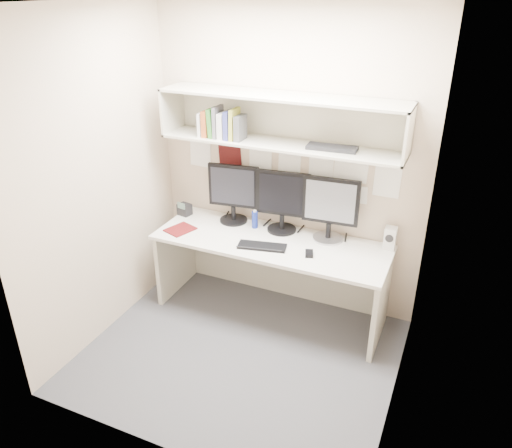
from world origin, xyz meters
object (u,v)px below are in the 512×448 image
at_px(monitor_left, 233,192).
at_px(speaker, 390,238).
at_px(monitor_right, 330,207).
at_px(maroon_notebook, 180,229).
at_px(desk, 271,277).
at_px(desk_phone, 184,209).
at_px(monitor_center, 283,200).
at_px(keyboard, 262,246).

xyz_separation_m(monitor_left, speaker, (1.40, 0.04, -0.19)).
distance_m(monitor_left, monitor_right, 0.89).
relative_size(monitor_right, maroon_notebook, 2.32).
distance_m(desk, desk_phone, 1.04).
height_order(monitor_center, monitor_right, monitor_right).
relative_size(monitor_left, speaker, 2.84).
bearing_deg(keyboard, desk, 69.73).
height_order(desk, monitor_right, monitor_right).
xyz_separation_m(desk, monitor_center, (0.01, 0.22, 0.65)).
bearing_deg(desk, monitor_right, 26.78).
distance_m(desk, monitor_center, 0.69).
bearing_deg(maroon_notebook, monitor_right, 35.84).
bearing_deg(monitor_left, monitor_center, -7.80).
bearing_deg(maroon_notebook, speaker, 32.46).
bearing_deg(maroon_notebook, monitor_center, 43.45).
height_order(monitor_right, desk_phone, monitor_right).
xyz_separation_m(monitor_right, keyboard, (-0.46, -0.37, -0.28)).
xyz_separation_m(keyboard, speaker, (0.96, 0.41, 0.08)).
relative_size(desk, maroon_notebook, 8.45).
distance_m(monitor_right, keyboard, 0.65).
xyz_separation_m(monitor_left, maroon_notebook, (-0.35, -0.37, -0.28)).
height_order(keyboard, maroon_notebook, keyboard).
xyz_separation_m(monitor_center, speaker, (0.93, 0.04, -0.20)).
height_order(desk, monitor_center, monitor_center).
height_order(maroon_notebook, desk_phone, desk_phone).
bearing_deg(monitor_left, keyboard, -47.96).
xyz_separation_m(monitor_right, speaker, (0.51, 0.04, -0.20)).
bearing_deg(monitor_left, desk_phone, -179.64).
height_order(monitor_left, monitor_center, monitor_center).
xyz_separation_m(desk, keyboard, (-0.02, -0.15, 0.37)).
distance_m(monitor_center, speaker, 0.95).
distance_m(monitor_center, maroon_notebook, 0.94).
distance_m(monitor_left, keyboard, 0.63).
bearing_deg(monitor_left, speaker, -6.19).
relative_size(keyboard, desk_phone, 2.85).
bearing_deg(speaker, monitor_left, -179.80).
distance_m(monitor_center, keyboard, 0.46).
bearing_deg(monitor_center, keyboard, -101.44).
height_order(monitor_right, speaker, monitor_right).
bearing_deg(maroon_notebook, keyboard, 19.26).
xyz_separation_m(monitor_left, monitor_right, (0.89, -0.00, 0.01)).
relative_size(speaker, desk_phone, 1.35).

